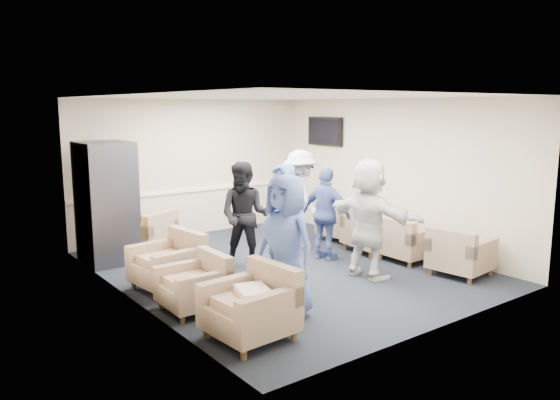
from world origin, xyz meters
TOP-DOWN VIEW (x-y plane):
  - floor at (0.00, 0.00)m, footprint 6.00×6.00m
  - ceiling at (0.00, 0.00)m, footprint 6.00×6.00m
  - back_wall at (0.00, 3.00)m, footprint 5.00×0.02m
  - front_wall at (0.00, -3.00)m, footprint 5.00×0.02m
  - left_wall at (-2.50, 0.00)m, footprint 0.02×6.00m
  - right_wall at (2.50, 0.00)m, footprint 0.02×6.00m
  - chair_rail at (0.00, 2.98)m, footprint 4.98×0.04m
  - tv at (2.44, 1.80)m, footprint 0.10×1.00m
  - armchair_left_near at (-1.88, -1.94)m, footprint 0.92×0.92m
  - armchair_left_mid at (-1.97, -0.79)m, footprint 0.77×0.77m
  - armchair_left_far at (-1.87, 0.16)m, footprint 0.94×0.94m
  - armchair_right_near at (1.90, -1.92)m, footprint 0.88×0.88m
  - armchair_right_midnear at (1.89, -0.89)m, footprint 0.79×0.79m
  - armchair_right_midfar at (1.86, -0.12)m, footprint 0.95×0.95m
  - armchair_right_far at (2.04, 0.80)m, footprint 0.93×0.93m
  - armchair_corner at (-1.36, 2.10)m, footprint 1.08×1.08m
  - vending_machine at (-2.09, 2.05)m, footprint 0.81×0.94m
  - backpack at (-1.71, -0.60)m, footprint 0.30×0.25m
  - pillow at (-1.89, -1.94)m, footprint 0.44×0.52m
  - person_front_left at (-1.17, -1.59)m, footprint 0.70×0.95m
  - person_mid_left at (-0.71, -0.91)m, footprint 0.53×0.71m
  - person_back_left at (-0.49, 0.35)m, footprint 1.04×1.04m
  - person_back_right at (1.08, 0.91)m, footprint 0.85×1.25m
  - person_mid_right at (0.89, -0.01)m, footprint 0.60×0.98m
  - person_front_right at (0.73, -1.14)m, footprint 0.68×1.72m

SIDE VIEW (x-z plane):
  - floor at x=0.00m, z-range 0.00..0.00m
  - backpack at x=-1.71m, z-range 0.01..0.45m
  - armchair_left_mid at x=-1.97m, z-range 0.00..0.61m
  - armchair_right_midnear at x=1.89m, z-range 0.00..0.62m
  - armchair_right_near at x=1.90m, z-range 0.00..0.64m
  - armchair_corner at x=-1.36m, z-range 0.00..0.64m
  - armchair_right_far at x=2.04m, z-range 0.00..0.65m
  - armchair_left_far at x=-1.87m, z-range 0.00..0.68m
  - armchair_left_near at x=-1.88m, z-range 0.00..0.68m
  - armchair_right_midfar at x=1.86m, z-range 0.00..0.69m
  - pillow at x=-1.89m, z-range 0.45..0.58m
  - person_mid_right at x=0.89m, z-range 0.00..1.56m
  - person_back_left at x=-0.49m, z-range 0.00..1.70m
  - person_front_left at x=-1.17m, z-range 0.00..1.76m
  - person_back_right at x=1.08m, z-range 0.00..1.78m
  - person_mid_left at x=-0.71m, z-range 0.00..1.80m
  - chair_rail at x=0.00m, z-range 0.87..0.93m
  - person_front_right at x=0.73m, z-range 0.00..1.81m
  - vending_machine at x=-2.09m, z-range 0.00..1.99m
  - back_wall at x=0.00m, z-range 0.00..2.70m
  - front_wall at x=0.00m, z-range 0.00..2.70m
  - left_wall at x=-2.50m, z-range 0.00..2.70m
  - right_wall at x=2.50m, z-range 0.00..2.70m
  - tv at x=2.44m, z-range 1.76..2.34m
  - ceiling at x=0.00m, z-range 2.70..2.70m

